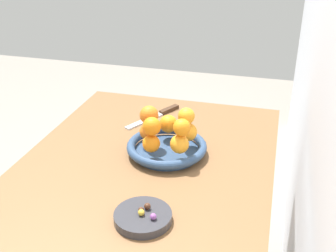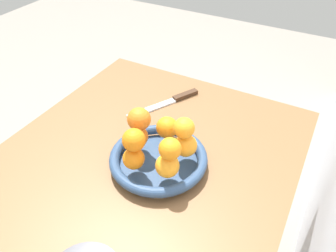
# 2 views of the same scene
# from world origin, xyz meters

# --- Properties ---
(dining_table) EXTENTS (1.10, 0.76, 0.74)m
(dining_table) POSITION_xyz_m (0.00, 0.00, 0.65)
(dining_table) COLOR brown
(dining_table) RESTS_ON ground_plane
(fruit_bowl) EXTENTS (0.25, 0.25, 0.04)m
(fruit_bowl) POSITION_xyz_m (-0.11, 0.05, 0.76)
(fruit_bowl) COLOR navy
(fruit_bowl) RESTS_ON dining_table
(orange_0) EXTENTS (0.06, 0.06, 0.06)m
(orange_0) POSITION_xyz_m (-0.15, 0.11, 0.81)
(orange_0) COLOR orange
(orange_0) RESTS_ON fruit_bowl
(orange_1) EXTENTS (0.06, 0.06, 0.06)m
(orange_1) POSITION_xyz_m (-0.19, 0.03, 0.81)
(orange_1) COLOR orange
(orange_1) RESTS_ON fruit_bowl
(orange_2) EXTENTS (0.05, 0.05, 0.05)m
(orange_2) POSITION_xyz_m (-0.12, -0.02, 0.81)
(orange_2) COLOR orange
(orange_2) RESTS_ON fruit_bowl
(orange_3) EXTENTS (0.05, 0.05, 0.05)m
(orange_3) POSITION_xyz_m (-0.05, 0.02, 0.81)
(orange_3) COLOR orange
(orange_3) RESTS_ON fruit_bowl
(orange_4) EXTENTS (0.06, 0.06, 0.06)m
(orange_4) POSITION_xyz_m (-0.07, 0.10, 0.81)
(orange_4) COLOR orange
(orange_4) RESTS_ON fruit_bowl
(orange_5) EXTENTS (0.05, 0.05, 0.05)m
(orange_5) POSITION_xyz_m (-0.15, 0.10, 0.86)
(orange_5) COLOR orange
(orange_5) RESTS_ON orange_0
(orange_6) EXTENTS (0.05, 0.05, 0.05)m
(orange_6) POSITION_xyz_m (-0.07, 0.11, 0.86)
(orange_6) COLOR orange
(orange_6) RESTS_ON orange_4
(orange_7) EXTENTS (0.06, 0.06, 0.06)m
(orange_7) POSITION_xyz_m (-0.13, -0.01, 0.86)
(orange_7) COLOR orange
(orange_7) RESTS_ON orange_2
(orange_8) EXTENTS (0.05, 0.05, 0.05)m
(orange_8) POSITION_xyz_m (-0.06, 0.02, 0.86)
(orange_8) COLOR orange
(orange_8) RESTS_ON orange_3
(knife) EXTENTS (0.24, 0.14, 0.01)m
(knife) POSITION_xyz_m (-0.38, -0.06, 0.75)
(knife) COLOR #3F2819
(knife) RESTS_ON dining_table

